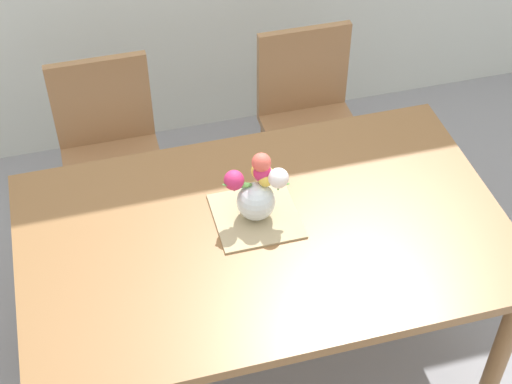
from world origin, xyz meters
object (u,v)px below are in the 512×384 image
object	(u,v)px
dining_table	(264,247)
flower_vase	(258,190)
chair_left	(110,147)
chair_right	(309,114)

from	to	relation	value
dining_table	flower_vase	bearing A→B (deg)	90.71
chair_left	chair_right	world-z (taller)	same
chair_left	flower_vase	xyz separation A→B (m)	(0.45, -0.78, 0.35)
flower_vase	chair_left	bearing A→B (deg)	120.02
dining_table	chair_right	world-z (taller)	chair_right
dining_table	flower_vase	size ratio (longest dim) A/B	6.98
chair_right	flower_vase	distance (m)	0.96
dining_table	flower_vase	xyz separation A→B (m)	(-0.00, 0.08, 0.20)
chair_right	flower_vase	bearing A→B (deg)	59.87
dining_table	chair_right	size ratio (longest dim) A/B	1.88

